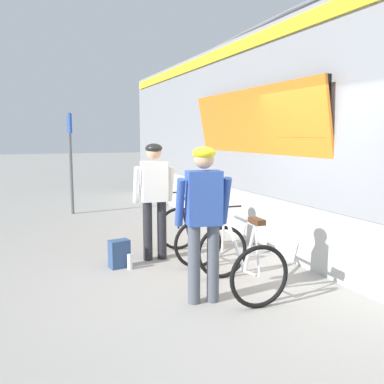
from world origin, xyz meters
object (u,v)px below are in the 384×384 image
at_px(cyclist_near_in_blue, 204,211).
at_px(cyclist_far_in_white, 154,191).
at_px(platform_sign_post, 70,146).
at_px(bicycle_near_white, 239,260).
at_px(backpack_on_platform, 119,254).
at_px(bicycle_far_black, 188,233).
at_px(water_bottle_by_the_backpack, 130,262).
at_px(water_bottle_near_the_bikes, 219,250).

bearing_deg(cyclist_near_in_blue, cyclist_far_in_white, 90.25).
height_order(cyclist_far_in_white, platform_sign_post, platform_sign_post).
bearing_deg(bicycle_near_white, backpack_on_platform, 127.14).
height_order(cyclist_near_in_blue, bicycle_far_black, cyclist_near_in_blue).
xyz_separation_m(cyclist_far_in_white, water_bottle_by_the_backpack, (-0.48, -0.33, -0.95)).
height_order(cyclist_far_in_white, bicycle_far_black, cyclist_far_in_white).
height_order(bicycle_near_white, water_bottle_by_the_backpack, bicycle_near_white).
bearing_deg(platform_sign_post, backpack_on_platform, -88.49).
bearing_deg(platform_sign_post, cyclist_far_in_white, -80.64).
xyz_separation_m(cyclist_near_in_blue, bicycle_near_white, (0.53, 0.12, -0.65)).
relative_size(bicycle_near_white, water_bottle_near_the_bikes, 5.38).
bearing_deg(water_bottle_by_the_backpack, cyclist_near_in_blue, -71.66).
distance_m(cyclist_near_in_blue, bicycle_near_white, 0.85).
bearing_deg(cyclist_far_in_white, water_bottle_near_the_bikes, -15.80).
bearing_deg(water_bottle_by_the_backpack, backpack_on_platform, 129.40).
distance_m(cyclist_near_in_blue, bicycle_far_black, 1.83).
bearing_deg(cyclist_near_in_blue, bicycle_near_white, 12.52).
relative_size(cyclist_near_in_blue, backpack_on_platform, 4.40).
relative_size(water_bottle_near_the_bikes, water_bottle_by_the_backpack, 0.95).
distance_m(bicycle_near_white, water_bottle_near_the_bikes, 1.49).
distance_m(bicycle_far_black, water_bottle_by_the_backpack, 1.02).
xyz_separation_m(cyclist_near_in_blue, platform_sign_post, (-0.72, 6.11, 0.57)).
xyz_separation_m(bicycle_far_black, water_bottle_near_the_bikes, (0.47, -0.12, -0.30)).
xyz_separation_m(cyclist_near_in_blue, backpack_on_platform, (-0.60, 1.60, -0.85)).
relative_size(bicycle_near_white, water_bottle_by_the_backpack, 5.13).
distance_m(cyclist_far_in_white, backpack_on_platform, 1.06).
xyz_separation_m(cyclist_far_in_white, water_bottle_near_the_bikes, (0.95, -0.27, -0.95)).
bearing_deg(water_bottle_near_the_bikes, backpack_on_platform, 176.92).
bearing_deg(bicycle_far_black, bicycle_near_white, -87.99).
xyz_separation_m(cyclist_far_in_white, bicycle_far_black, (0.48, -0.15, -0.65)).
xyz_separation_m(cyclist_near_in_blue, cyclist_far_in_white, (-0.01, 1.79, 0.00)).
xyz_separation_m(bicycle_far_black, platform_sign_post, (-1.19, 4.47, 1.22)).
height_order(cyclist_near_in_blue, cyclist_far_in_white, same).
relative_size(bicycle_near_white, bicycle_far_black, 0.98).
xyz_separation_m(cyclist_far_in_white, backpack_on_platform, (-0.59, -0.19, -0.85)).
bearing_deg(cyclist_near_in_blue, backpack_on_platform, 110.53).
bearing_deg(cyclist_far_in_white, water_bottle_by_the_backpack, -145.62).
height_order(bicycle_far_black, platform_sign_post, platform_sign_post).
bearing_deg(water_bottle_near_the_bikes, cyclist_near_in_blue, -121.78).
distance_m(bicycle_near_white, bicycle_far_black, 1.53).
bearing_deg(bicycle_far_black, cyclist_far_in_white, 163.08).
bearing_deg(water_bottle_near_the_bikes, bicycle_near_white, -106.52).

